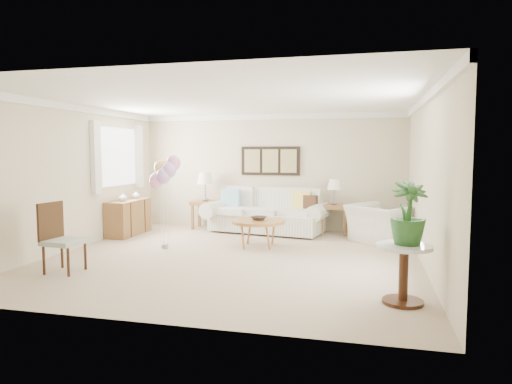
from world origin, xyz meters
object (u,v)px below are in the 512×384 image
sofa (267,215)px  balloon_cluster (165,172)px  accent_chair (60,236)px  armchair (382,224)px  coffee_table (258,222)px

sofa → balloon_cluster: (-1.43, -2.10, 1.01)m
accent_chair → balloon_cluster: (0.80, 1.88, 0.86)m
armchair → balloon_cluster: size_ratio=0.67×
accent_chair → sofa: bearing=60.8°
sofa → coffee_table: 1.58m
coffee_table → accent_chair: accent_chair is taller
coffee_table → armchair: (2.22, 0.94, -0.09)m
accent_chair → balloon_cluster: 2.21m
sofa → armchair: bearing=-14.7°
armchair → accent_chair: (-4.62, -3.34, 0.16)m
armchair → balloon_cluster: 4.22m
coffee_table → armchair: size_ratio=0.88×
armchair → accent_chair: size_ratio=1.11×
accent_chair → balloon_cluster: size_ratio=0.60×
coffee_table → accent_chair: (-2.40, -2.41, 0.07)m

